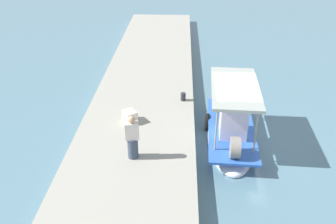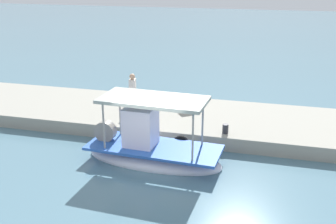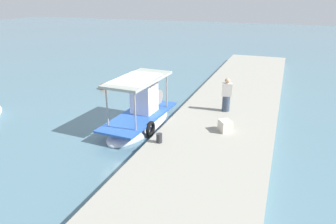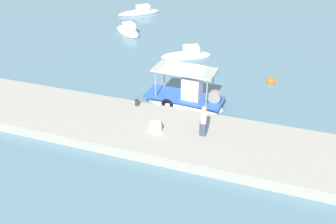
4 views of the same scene
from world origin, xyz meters
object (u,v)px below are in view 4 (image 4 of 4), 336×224
at_px(cargo_crate, 155,127).
at_px(moored_boat_far, 187,55).
at_px(fisherman_near_bollard, 203,122).
at_px(moored_boat_near, 128,31).
at_px(main_fishing_boat, 186,98).
at_px(mooring_bollard, 137,103).
at_px(marker_buoy, 271,81).
at_px(moored_boat_mid, 140,12).

distance_m(cargo_crate, moored_boat_far, 12.51).
height_order(fisherman_near_bollard, moored_boat_near, fisherman_near_bollard).
xyz_separation_m(main_fishing_boat, mooring_bollard, (-2.46, -1.98, 0.29)).
height_order(mooring_bollard, moored_boat_near, moored_boat_near).
distance_m(cargo_crate, moored_boat_near, 19.20).
height_order(fisherman_near_bollard, marker_buoy, fisherman_near_bollard).
xyz_separation_m(marker_buoy, moored_boat_near, (-14.65, 7.46, 0.09)).
height_order(main_fishing_boat, marker_buoy, main_fishing_boat).
height_order(marker_buoy, moored_boat_mid, moored_boat_mid).
distance_m(marker_buoy, moored_boat_far, 7.78).
relative_size(main_fishing_boat, moored_boat_far, 1.14).
bearing_deg(mooring_bollard, moored_boat_near, 116.63).
relative_size(fisherman_near_bollard, moored_boat_far, 0.37).
relative_size(marker_buoy, moored_boat_near, 0.14).
distance_m(mooring_bollard, cargo_crate, 3.01).
distance_m(fisherman_near_bollard, mooring_bollard, 4.87).
xyz_separation_m(cargo_crate, moored_boat_mid, (-11.12, 24.08, -0.62)).
bearing_deg(main_fishing_boat, moored_boat_far, 105.59).
relative_size(main_fishing_boat, mooring_bollard, 13.79).
height_order(moored_boat_near, moored_boat_mid, moored_boat_near).
xyz_separation_m(fisherman_near_bollard, marker_buoy, (2.86, 8.87, -1.23)).
relative_size(mooring_bollard, marker_buoy, 0.64).
xyz_separation_m(mooring_bollard, moored_boat_near, (-7.29, 14.55, -0.55)).
bearing_deg(cargo_crate, moored_boat_near, 119.00).
relative_size(mooring_bollard, moored_boat_mid, 0.08).
bearing_deg(mooring_bollard, marker_buoy, 43.95).
relative_size(marker_buoy, moored_boat_mid, 0.12).
bearing_deg(mooring_bollard, fisherman_near_bollard, -21.65).
bearing_deg(moored_boat_far, cargo_crate, -81.62).
bearing_deg(moored_boat_far, moored_boat_near, 149.39).
relative_size(moored_boat_mid, moored_boat_far, 1.05).
bearing_deg(main_fishing_boat, marker_buoy, 46.27).
bearing_deg(marker_buoy, mooring_bollard, -136.05).
height_order(main_fishing_boat, fisherman_near_bollard, main_fishing_boat).
bearing_deg(marker_buoy, main_fishing_boat, -133.73).
bearing_deg(mooring_bollard, cargo_crate, -48.04).
bearing_deg(cargo_crate, mooring_bollard, 131.96).
relative_size(main_fishing_boat, moored_boat_near, 1.24).
height_order(mooring_bollard, marker_buoy, mooring_bollard).
distance_m(main_fishing_boat, moored_boat_near, 15.91).
xyz_separation_m(fisherman_near_bollard, moored_boat_mid, (-13.61, 23.63, -1.15)).
bearing_deg(moored_boat_far, moored_boat_mid, 128.43).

